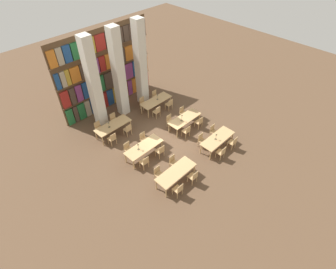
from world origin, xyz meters
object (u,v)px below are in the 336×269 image
at_px(reading_table_2, 144,148).
at_px(chair_2, 193,177).
at_px(desk_lamp_3, 109,124).
at_px(chair_4, 221,152).
at_px(reading_table_3, 185,119).
at_px(reading_table_4, 113,126).
at_px(chair_1, 159,173).
at_px(chair_17, 99,127).
at_px(chair_15, 183,112).
at_px(chair_18, 128,129).
at_px(pillar_center, 119,74).
at_px(chair_6, 233,142).
at_px(pillar_left, 94,85).
at_px(desk_lamp_2, 182,117).
at_px(chair_14, 199,122).
at_px(chair_19, 114,119).
at_px(chair_8, 145,162).
at_px(chair_21, 143,103).
at_px(chair_22, 169,104).
at_px(desk_lamp_1, 138,146).
at_px(chair_3, 173,162).
at_px(chair_20, 157,111).
at_px(chair_5, 202,140).
at_px(chair_16, 112,139).
at_px(chair_7, 213,131).
at_px(chair_23, 155,96).
at_px(chair_10, 160,151).
at_px(desk_lamp_0, 216,136).
at_px(chair_0, 178,189).
at_px(reading_table_0, 176,173).
at_px(reading_table_1, 218,139).
at_px(desk_lamp_4, 157,96).
at_px(reading_table_5, 156,101).
at_px(chair_11, 144,139).
at_px(chair_13, 170,121).
at_px(chair_12, 187,131).
at_px(pillar_right, 141,64).

bearing_deg(reading_table_2, chair_2, -80.88).
bearing_deg(desk_lamp_3, chair_4, -60.99).
relative_size(reading_table_3, reading_table_4, 1.00).
xyz_separation_m(chair_1, reading_table_3, (4.16, 1.91, 0.19)).
bearing_deg(chair_17, chair_15, 150.95).
relative_size(reading_table_4, chair_18, 2.61).
relative_size(pillar_center, chair_6, 6.74).
bearing_deg(pillar_left, desk_lamp_2, -51.42).
distance_m(chair_14, chair_19, 5.57).
xyz_separation_m(chair_8, chair_21, (3.60, 4.26, 0.00)).
bearing_deg(reading_table_4, chair_22, -9.04).
bearing_deg(desk_lamp_1, chair_3, -64.99).
height_order(chair_17, chair_18, same).
distance_m(chair_2, chair_20, 5.93).
xyz_separation_m(chair_5, chair_16, (-3.70, 3.90, 0.00)).
xyz_separation_m(chair_7, chair_23, (0.10, 5.38, 0.00)).
height_order(chair_10, chair_14, same).
bearing_deg(chair_16, chair_10, -64.45).
xyz_separation_m(chair_17, chair_18, (1.19, -1.44, 0.00)).
bearing_deg(chair_19, desk_lamp_0, 115.74).
bearing_deg(chair_19, chair_0, 81.01).
xyz_separation_m(chair_8, chair_10, (1.20, 0.00, 0.00)).
bearing_deg(reading_table_2, reading_table_0, -90.83).
relative_size(chair_14, desk_lamp_3, 2.18).
distance_m(chair_0, chair_16, 5.35).
xyz_separation_m(reading_table_1, desk_lamp_4, (0.22, 5.39, 0.36)).
bearing_deg(reading_table_5, chair_22, -50.29).
bearing_deg(pillar_center, reading_table_4, -143.21).
distance_m(chair_22, chair_23, 1.44).
bearing_deg(reading_table_4, chair_18, -51.60).
height_order(reading_table_0, chair_0, chair_0).
distance_m(desk_lamp_0, chair_11, 4.30).
height_order(chair_21, chair_22, same).
bearing_deg(chair_11, reading_table_3, 167.61).
height_order(desk_lamp_0, chair_8, desk_lamp_0).
bearing_deg(chair_8, reading_table_1, -23.89).
bearing_deg(chair_22, chair_2, -124.40).
distance_m(chair_13, desk_lamp_3, 3.90).
relative_size(chair_0, chair_2, 1.00).
height_order(chair_8, chair_11, same).
relative_size(chair_8, chair_16, 1.00).
distance_m(pillar_center, chair_12, 5.57).
bearing_deg(chair_17, reading_table_1, 125.13).
bearing_deg(chair_13, pillar_right, -100.51).
distance_m(pillar_center, chair_3, 6.64).
bearing_deg(desk_lamp_0, chair_18, 122.34).
relative_size(reading_table_0, chair_19, 2.61).
bearing_deg(chair_23, reading_table_1, 83.70).
relative_size(reading_table_3, desk_lamp_3, 5.68).
height_order(pillar_center, pillar_right, same).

